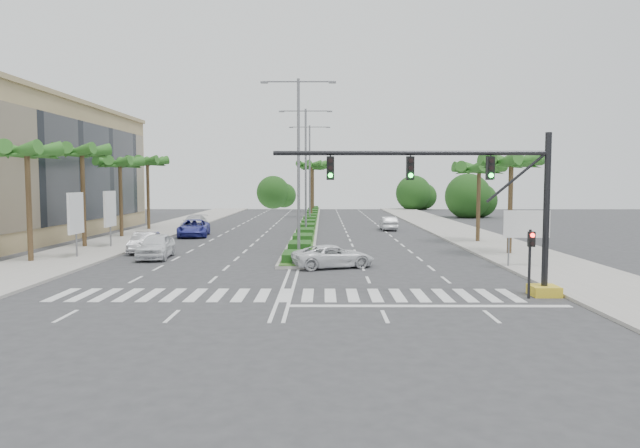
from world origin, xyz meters
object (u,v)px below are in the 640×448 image
object	(u,v)px
car_parked_a	(156,246)
car_parked_c	(194,228)
car_right	(388,223)
car_parked_b	(145,242)
car_crossing	(333,256)
car_parked_d	(194,223)

from	to	relation	value
car_parked_a	car_parked_c	xyz separation A→B (m)	(-0.90, 14.97, -0.04)
car_parked_c	car_right	world-z (taller)	car_parked_c
car_right	car_parked_b	bearing A→B (deg)	44.18
car_parked_c	car_crossing	world-z (taller)	car_parked_c
car_parked_b	car_parked_d	bearing A→B (deg)	88.00
car_parked_a	car_crossing	world-z (taller)	car_parked_a
car_parked_a	car_right	xyz separation A→B (m)	(17.85, 22.11, -0.11)
car_parked_d	car_right	size ratio (longest dim) A/B	1.23
car_parked_b	car_right	world-z (taller)	car_parked_b
car_parked_c	car_right	size ratio (longest dim) A/B	1.31
car_parked_b	car_crossing	world-z (taller)	car_parked_b
car_right	car_crossing	bearing A→B (deg)	76.54
car_parked_d	car_crossing	xyz separation A→B (m)	(14.08, -25.97, -0.10)
car_parked_d	car_crossing	distance (m)	29.54
car_right	car_parked_c	bearing A→B (deg)	20.81
car_parked_b	car_parked_d	distance (m)	18.95
car_parked_b	car_right	distance (m)	27.31
car_parked_d	car_right	bearing A→B (deg)	-0.93
car_parked_b	car_parked_d	size ratio (longest dim) A/B	0.83
car_parked_b	car_parked_c	world-z (taller)	car_parked_c
car_parked_b	car_right	bearing A→B (deg)	40.01
car_crossing	car_parked_a	bearing A→B (deg)	52.57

